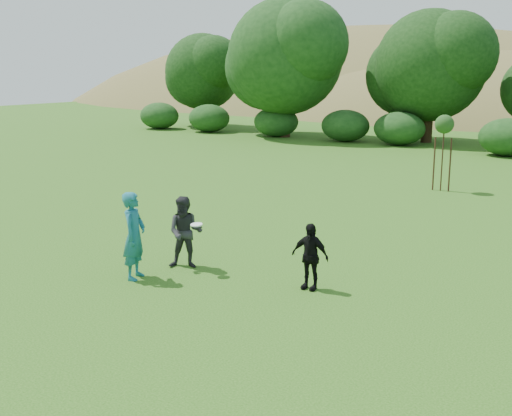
# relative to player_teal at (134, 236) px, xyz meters

# --- Properties ---
(ground) EXTENTS (120.00, 120.00, 0.00)m
(ground) POSITION_rel_player_teal_xyz_m (1.05, 0.29, -0.97)
(ground) COLOR #19470C
(ground) RESTS_ON ground
(player_teal) EXTENTS (0.68, 0.82, 1.93)m
(player_teal) POSITION_rel_player_teal_xyz_m (0.00, 0.00, 0.00)
(player_teal) COLOR #196371
(player_teal) RESTS_ON ground
(player_grey) EXTENTS (1.02, 0.95, 1.68)m
(player_grey) POSITION_rel_player_teal_xyz_m (0.45, 1.21, -0.13)
(player_grey) COLOR #29292B
(player_grey) RESTS_ON ground
(player_black) EXTENTS (0.84, 0.36, 1.42)m
(player_black) POSITION_rel_player_teal_xyz_m (3.56, 1.44, -0.26)
(player_black) COLOR black
(player_black) RESTS_ON ground
(frisbee) EXTENTS (0.27, 0.27, 0.05)m
(frisbee) POSITION_rel_player_teal_xyz_m (0.92, 1.02, 0.16)
(frisbee) COLOR white
(frisbee) RESTS_ON ground
(sapling) EXTENTS (0.70, 0.70, 2.85)m
(sapling) POSITION_rel_player_teal_xyz_m (2.60, 13.84, 1.45)
(sapling) COLOR #372015
(sapling) RESTS_ON ground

